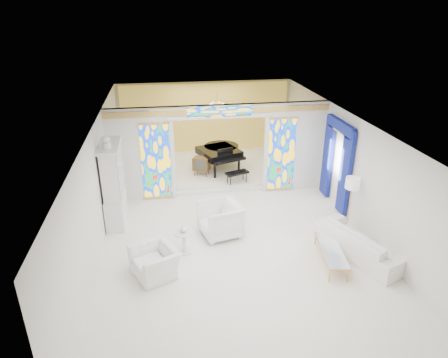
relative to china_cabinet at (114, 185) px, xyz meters
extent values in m
plane|color=white|center=(3.22, -0.60, -1.17)|extent=(12.00, 12.00, 0.00)
cube|color=silver|center=(3.22, -0.60, 1.83)|extent=(7.00, 12.00, 0.02)
cube|color=silver|center=(3.22, 5.40, 0.33)|extent=(7.00, 0.02, 3.00)
cube|color=silver|center=(3.22, -6.60, 0.33)|extent=(7.00, 0.02, 3.00)
cube|color=silver|center=(-0.28, -0.60, 0.33)|extent=(0.02, 12.00, 3.00)
cube|color=silver|center=(6.72, -0.60, 0.33)|extent=(0.02, 12.00, 3.00)
cube|color=silver|center=(0.72, 1.40, 0.33)|extent=(2.00, 0.18, 3.00)
cube|color=silver|center=(5.72, 1.40, 0.33)|extent=(2.00, 0.18, 3.00)
cube|color=silver|center=(3.22, 1.40, 1.63)|extent=(3.00, 0.18, 0.40)
cube|color=silver|center=(1.72, 1.30, 0.13)|extent=(0.12, 0.06, 2.60)
cube|color=silver|center=(4.72, 1.30, 0.13)|extent=(0.12, 0.06, 2.60)
cube|color=silver|center=(3.22, 1.30, 1.48)|extent=(3.24, 0.06, 0.12)
cube|color=gold|center=(3.22, 1.30, 1.65)|extent=(7.00, 0.05, 0.18)
cube|color=gold|center=(1.19, 1.29, 0.13)|extent=(0.90, 0.04, 2.40)
cube|color=gold|center=(5.25, 1.29, 0.13)|extent=(0.90, 0.04, 2.40)
cube|color=gold|center=(3.22, 1.29, 1.65)|extent=(2.00, 0.04, 0.34)
cube|color=white|center=(3.22, 3.50, -1.08)|extent=(6.80, 3.80, 0.18)
cube|color=#DAC14C|center=(3.22, 5.28, 0.33)|extent=(6.70, 0.10, 2.90)
cylinder|color=#D9984C|center=(3.42, 3.40, 1.38)|extent=(0.48, 0.48, 0.30)
cube|color=navy|center=(6.62, -0.55, 0.18)|extent=(0.12, 0.55, 2.60)
cube|color=navy|center=(6.62, 0.75, 0.18)|extent=(0.12, 0.55, 2.60)
cube|color=navy|center=(6.62, 0.10, 1.38)|extent=(0.14, 1.70, 0.30)
cube|color=#E6C051|center=(6.62, 0.10, 1.21)|extent=(0.12, 1.50, 0.06)
cube|color=silver|center=(0.00, 0.00, -0.72)|extent=(0.50, 1.40, 0.90)
cube|color=silver|center=(0.00, 0.00, 0.43)|extent=(0.44, 1.30, 1.40)
cube|color=silver|center=(0.23, 0.00, 0.43)|extent=(0.01, 1.20, 1.30)
cube|color=silver|center=(0.00, 0.00, 1.17)|extent=(0.56, 1.46, 0.08)
cylinder|color=silver|center=(0.00, -0.35, 1.29)|extent=(0.22, 0.22, 0.16)
sphere|color=silver|center=(0.00, -0.35, 1.45)|extent=(0.20, 0.20, 0.20)
imported|color=silver|center=(1.08, -2.66, -0.83)|extent=(1.27, 1.34, 0.68)
imported|color=white|center=(2.84, -1.19, -0.70)|extent=(1.24, 1.22, 0.95)
imported|color=white|center=(6.17, -2.67, -0.81)|extent=(1.79, 2.64, 0.72)
cylinder|color=silver|center=(1.81, -1.89, -0.58)|extent=(0.61, 0.61, 0.04)
cylinder|color=silver|center=(1.81, -1.89, -0.87)|extent=(0.10, 0.10, 0.57)
cylinder|color=silver|center=(1.81, -1.89, -1.15)|extent=(0.41, 0.41, 0.03)
imported|color=white|center=(1.81, -1.89, -0.46)|extent=(0.22, 0.22, 0.20)
cube|color=silver|center=(5.33, -2.84, -0.82)|extent=(0.74, 1.69, 0.04)
cube|color=#D9984C|center=(5.33, -2.84, -0.83)|extent=(0.77, 1.72, 0.03)
cube|color=#D9984C|center=(4.99, -3.57, -1.00)|extent=(0.04, 0.04, 0.33)
cube|color=#D9984C|center=(5.41, -3.64, -1.00)|extent=(0.04, 0.04, 0.33)
cube|color=#D9984C|center=(5.25, -2.05, -1.00)|extent=(0.04, 0.04, 0.33)
cube|color=#D9984C|center=(5.66, -2.11, -1.00)|extent=(0.04, 0.04, 0.33)
cylinder|color=#D9984C|center=(6.42, -1.41, -1.16)|extent=(0.28, 0.28, 0.03)
cylinder|color=#D9984C|center=(6.42, -1.41, -0.46)|extent=(0.03, 0.03, 1.42)
cylinder|color=silver|center=(6.42, -1.41, 0.23)|extent=(0.40, 0.40, 0.30)
cube|color=black|center=(3.43, 3.05, -0.32)|extent=(1.67, 1.72, 0.25)
cylinder|color=black|center=(3.58, 3.43, -0.32)|extent=(1.63, 1.63, 0.25)
cube|color=black|center=(3.69, 2.29, -0.35)|extent=(1.22, 0.65, 0.09)
cube|color=silver|center=(3.72, 2.23, -0.33)|extent=(1.08, 0.45, 0.03)
cube|color=black|center=(3.59, 2.59, -0.12)|extent=(0.59, 0.23, 0.22)
cube|color=black|center=(3.87, 1.79, -0.63)|extent=(0.86, 0.56, 0.07)
cylinder|color=black|center=(3.17, 2.30, -0.71)|extent=(0.11, 0.11, 0.55)
cylinder|color=black|center=(4.09, 2.62, -0.71)|extent=(0.11, 0.11, 0.55)
cylinder|color=black|center=(3.34, 3.58, -0.71)|extent=(0.11, 0.11, 0.55)
cube|color=#543A1E|center=(2.74, 2.65, -0.56)|extent=(0.67, 0.59, 0.46)
cube|color=#363B38|center=(2.66, 2.48, -0.53)|extent=(0.34, 0.17, 0.29)
cone|color=#543A1E|center=(2.49, 2.62, -0.89)|extent=(0.04, 0.04, 0.20)
cone|color=#543A1E|center=(2.88, 2.43, -0.89)|extent=(0.04, 0.04, 0.20)
cone|color=#543A1E|center=(2.60, 2.87, -0.89)|extent=(0.04, 0.04, 0.20)
cone|color=#543A1E|center=(3.00, 2.68, -0.89)|extent=(0.04, 0.04, 0.20)
camera|label=1|loc=(1.46, -10.51, 4.66)|focal=32.00mm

